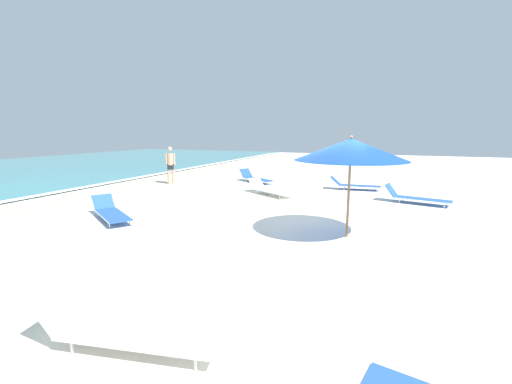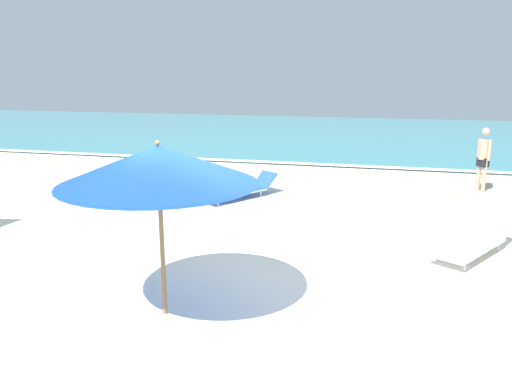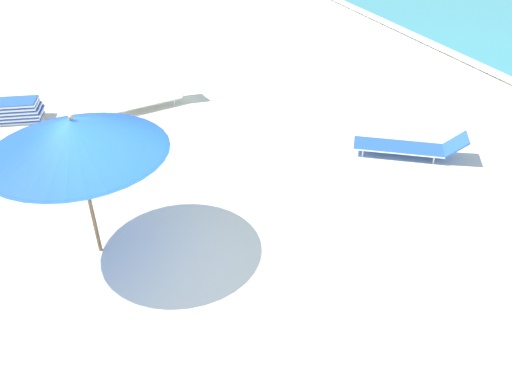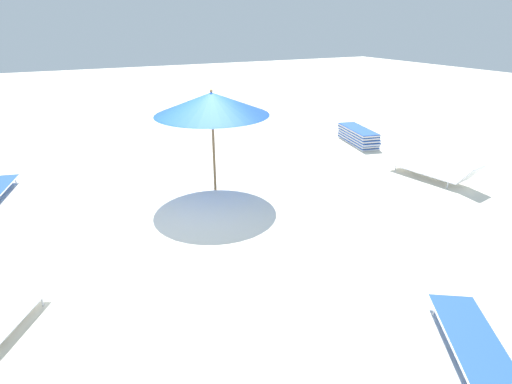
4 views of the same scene
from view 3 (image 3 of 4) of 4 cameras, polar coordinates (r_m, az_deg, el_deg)
ground_plane at (r=8.00m, az=-10.51°, el=-8.76°), size 60.00×60.00×0.16m
beach_umbrella at (r=7.37m, az=-20.00°, el=6.01°), size 2.58×2.58×2.38m
lounger_stack at (r=13.42m, az=-27.21°, el=8.19°), size 1.00×2.00×0.49m
sun_lounger_beside_umbrella at (r=11.00m, az=17.15°, el=5.01°), size 1.72×2.23×0.56m
sun_lounger_near_water_left at (r=13.03m, az=-11.94°, el=10.45°), size 1.00×2.30×0.63m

